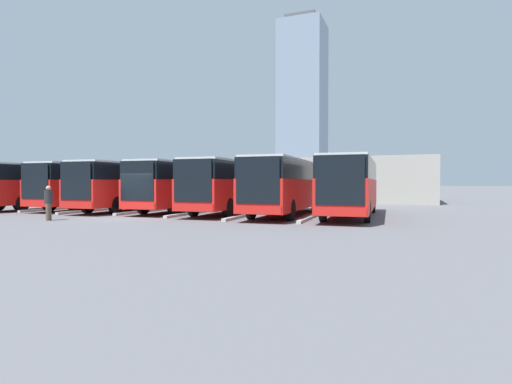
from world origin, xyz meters
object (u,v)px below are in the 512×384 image
at_px(bus_4, 135,184).
at_px(pedestrian, 49,202).
at_px(bus_6, 50,184).
at_px(bus_5, 98,184).
at_px(bus_0, 351,185).
at_px(bus_2, 233,185).
at_px(bus_3, 186,184).
at_px(bus_1, 287,185).

bearing_deg(bus_4, pedestrian, 93.81).
bearing_deg(bus_6, bus_5, -168.81).
bearing_deg(bus_5, bus_6, 11.19).
height_order(bus_4, pedestrian, bus_4).
height_order(bus_0, bus_5, same).
distance_m(bus_2, pedestrian, 10.85).
distance_m(bus_3, bus_4, 3.88).
bearing_deg(bus_1, bus_2, -10.45).
distance_m(bus_4, pedestrian, 8.30).
relative_size(bus_1, bus_4, 1.00).
xyz_separation_m(bus_0, bus_6, (22.94, 0.51, 0.00)).
bearing_deg(bus_6, bus_0, 178.51).
relative_size(bus_0, pedestrian, 6.45).
bearing_deg(bus_1, bus_4, -3.95).
relative_size(bus_2, bus_4, 1.00).
distance_m(bus_0, bus_2, 7.65).
distance_m(bus_1, bus_4, 11.47).
xyz_separation_m(bus_1, bus_2, (3.82, -0.52, 0.00)).
height_order(bus_5, bus_6, same).
xyz_separation_m(bus_2, bus_3, (3.82, -0.40, 0.00)).
bearing_deg(bus_6, bus_3, -176.94).
xyz_separation_m(bus_0, bus_4, (15.30, 0.01, 0.00)).
bearing_deg(bus_0, bus_5, -4.09).
relative_size(bus_2, bus_5, 1.00).
relative_size(bus_4, bus_6, 1.00).
bearing_deg(bus_4, bus_6, 0.94).
distance_m(bus_5, pedestrian, 9.92).
xyz_separation_m(bus_3, bus_6, (11.47, 1.17, 0.00)).
xyz_separation_m(bus_4, bus_6, (7.65, 0.49, 0.00)).
distance_m(bus_0, pedestrian, 16.56).
height_order(bus_1, bus_6, same).
bearing_deg(bus_4, bus_0, 177.29).
bearing_deg(bus_6, bus_2, -179.86).
distance_m(bus_6, pedestrian, 11.57).
height_order(bus_0, bus_4, same).
bearing_deg(bus_2, bus_1, 169.55).
distance_m(bus_0, bus_3, 11.49).
distance_m(bus_2, bus_4, 7.65).
bearing_deg(bus_2, bus_6, 0.14).
bearing_deg(bus_6, bus_4, -179.06).
distance_m(bus_0, bus_4, 15.30).
height_order(bus_1, bus_2, same).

